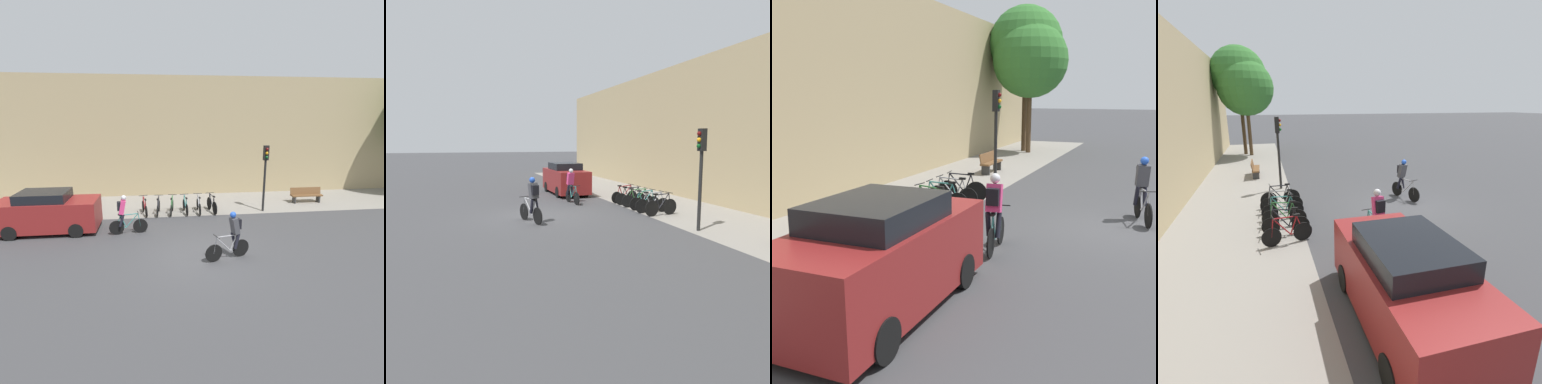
# 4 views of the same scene
# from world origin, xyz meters

# --- Properties ---
(ground) EXTENTS (200.00, 200.00, 0.00)m
(ground) POSITION_xyz_m (0.00, 0.00, 0.00)
(ground) COLOR #3D3D3F
(kerb_strip) EXTENTS (44.00, 4.50, 0.01)m
(kerb_strip) POSITION_xyz_m (0.00, 6.75, 0.00)
(kerb_strip) COLOR gray
(kerb_strip) RESTS_ON ground
(building_facade) EXTENTS (44.00, 0.60, 7.41)m
(building_facade) POSITION_xyz_m (0.00, 9.30, 3.70)
(building_facade) COLOR tan
(building_facade) RESTS_ON ground
(cyclist_pink) EXTENTS (1.65, 0.49, 1.76)m
(cyclist_pink) POSITION_xyz_m (-3.06, 2.46, 0.95)
(cyclist_pink) COLOR black
(cyclist_pink) RESTS_ON ground
(cyclist_grey) EXTENTS (1.71, 0.65, 1.77)m
(cyclist_grey) POSITION_xyz_m (1.03, -0.33, 0.95)
(cyclist_grey) COLOR black
(cyclist_grey) RESTS_ON ground
(parked_bike_0) EXTENTS (0.48, 1.56, 0.94)m
(parked_bike_0) POSITION_xyz_m (-2.28, 5.08, 0.38)
(parked_bike_0) COLOR black
(parked_bike_0) RESTS_ON ground
(parked_bike_1) EXTENTS (0.46, 1.56, 0.93)m
(parked_bike_1) POSITION_xyz_m (-1.56, 5.08, 0.38)
(parked_bike_1) COLOR black
(parked_bike_1) RESTS_ON ground
(parked_bike_2) EXTENTS (0.46, 1.55, 0.94)m
(parked_bike_2) POSITION_xyz_m (-0.85, 5.08, 0.38)
(parked_bike_2) COLOR black
(parked_bike_2) RESTS_ON ground
(parked_bike_3) EXTENTS (0.46, 1.57, 0.94)m
(parked_bike_3) POSITION_xyz_m (-0.13, 5.08, 0.38)
(parked_bike_3) COLOR black
(parked_bike_3) RESTS_ON ground
(parked_bike_4) EXTENTS (0.46, 1.66, 0.95)m
(parked_bike_4) POSITION_xyz_m (0.58, 5.08, 0.39)
(parked_bike_4) COLOR black
(parked_bike_4) RESTS_ON ground
(parked_bike_5) EXTENTS (0.46, 1.63, 0.98)m
(parked_bike_5) POSITION_xyz_m (1.29, 5.08, 0.40)
(parked_bike_5) COLOR black
(parked_bike_5) RESTS_ON ground
(traffic_light_pole) EXTENTS (0.26, 0.30, 3.54)m
(traffic_light_pole) POSITION_xyz_m (4.08, 4.91, 2.46)
(traffic_light_pole) COLOR black
(traffic_light_pole) RESTS_ON ground
(bench) EXTENTS (1.88, 0.44, 0.89)m
(bench) POSITION_xyz_m (7.21, 6.22, 0.48)
(bench) COLOR brown
(bench) RESTS_ON ground
(parked_car) EXTENTS (4.30, 1.84, 1.85)m
(parked_car) POSITION_xyz_m (-6.42, 3.17, 0.90)
(parked_car) COLOR maroon
(parked_car) RESTS_ON ground
(street_tree_0) EXTENTS (4.30, 4.30, 7.45)m
(street_tree_0) POSITION_xyz_m (15.05, 6.66, 5.29)
(street_tree_0) COLOR #4C3823
(street_tree_0) RESTS_ON ground
(street_tree_1) EXTENTS (4.28, 4.28, 8.44)m
(street_tree_1) POSITION_xyz_m (15.72, 7.13, 6.28)
(street_tree_1) COLOR #4C3823
(street_tree_1) RESTS_ON ground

